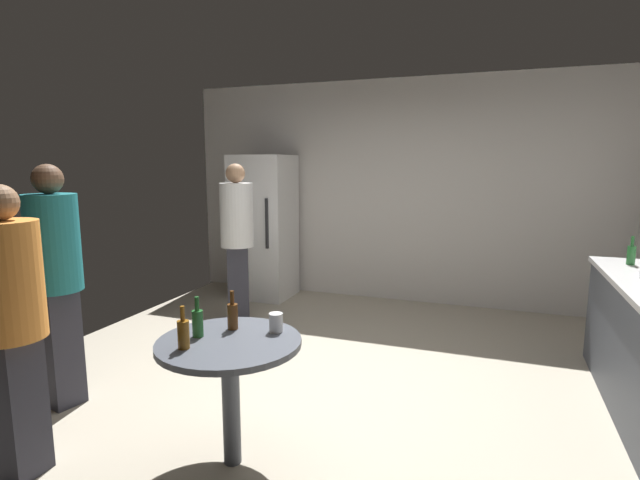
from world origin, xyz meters
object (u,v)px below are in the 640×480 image
Objects in this scene: beer_bottle_on_counter at (631,254)px; beer_bottle_amber at (183,333)px; person_in_teal_shirt at (55,268)px; beer_bottle_brown at (233,315)px; person_in_white_shirt at (237,232)px; person_in_orange_shirt at (10,312)px; beer_bottle_green at (198,322)px; plastic_cup_white at (276,323)px; foreground_table at (230,358)px; refrigerator at (264,227)px.

beer_bottle_amber is at bearing -137.27° from beer_bottle_on_counter.
beer_bottle_amber is 0.14× the size of person_in_teal_shirt.
person_in_white_shirt is at bearing 118.86° from beer_bottle_brown.
beer_bottle_amber is 1.36m from person_in_teal_shirt.
person_in_teal_shirt is (-0.44, 0.67, 0.06)m from person_in_orange_shirt.
person_in_orange_shirt reaches higher than beer_bottle_brown.
beer_bottle_amber and beer_bottle_green have the same top height.
beer_bottle_amber is 0.14× the size of person_in_orange_shirt.
plastic_cup_white is 0.07× the size of person_in_orange_shirt.
foreground_table is at bearing -66.80° from beer_bottle_brown.
beer_bottle_green is 0.14× the size of person_in_white_shirt.
beer_bottle_green is at bearing 3.66° from person_in_teal_shirt.
person_in_white_shirt is at bearing -78.11° from refrigerator.
person_in_orange_shirt is (0.16, -2.65, -0.06)m from person_in_white_shirt.
beer_bottle_green is at bearing 30.56° from person_in_orange_shirt.
beer_bottle_brown is 1.00× the size of beer_bottle_green.
person_in_white_shirt is (-1.02, 2.36, 0.17)m from beer_bottle_amber.
beer_bottle_amber is at bearing -5.20° from person_in_white_shirt.
beer_bottle_brown is 0.21m from beer_bottle_green.
plastic_cup_white is 0.06× the size of person_in_white_shirt.
person_in_orange_shirt is (-1.21, -0.69, 0.14)m from plastic_cup_white.
beer_bottle_on_counter is 0.14× the size of person_in_orange_shirt.
refrigerator is 3.48m from beer_bottle_green.
beer_bottle_amber and beer_bottle_brown have the same top height.
person_in_teal_shirt is at bearing -152.86° from beer_bottle_on_counter.
foreground_table is 3.48× the size of beer_bottle_amber.
foreground_table is at bearing 4.35° from beer_bottle_green.
refrigerator reaches higher than plastic_cup_white.
beer_bottle_brown reaches higher than foreground_table.
foreground_table is 0.50× the size of person_in_orange_shirt.
foreground_table is at bearing 5.40° from person_in_teal_shirt.
beer_bottle_on_counter reaches higher than beer_bottle_green.
person_in_white_shirt is 1.06× the size of person_in_orange_shirt.
refrigerator reaches higher than person_in_teal_shirt.
person_in_white_shirt is (-1.17, 2.17, 0.36)m from foreground_table.
foreground_table is 0.31m from beer_bottle_amber.
person_in_white_shirt reaches higher than beer_bottle_on_counter.
beer_bottle_amber is at bearing -129.80° from foreground_table.
beer_bottle_amber is 0.53m from plastic_cup_white.
beer_bottle_brown is at bearing 75.77° from beer_bottle_amber.
foreground_table is 0.47× the size of person_in_teal_shirt.
beer_bottle_amber is (-0.16, -0.19, 0.19)m from foreground_table.
plastic_cup_white is (0.38, 0.22, -0.03)m from beer_bottle_green.
beer_bottle_brown is 0.26m from plastic_cup_white.
foreground_table is 0.26m from beer_bottle_brown.
plastic_cup_white is at bearing 48.73° from beer_bottle_amber.
person_in_orange_shirt is (-3.40, -2.64, -0.05)m from beer_bottle_on_counter.
refrigerator is 1.06× the size of person_in_teal_shirt.
person_in_teal_shirt is (-0.05, -3.05, 0.09)m from refrigerator.
person_in_white_shirt is at bearing 114.29° from beer_bottle_green.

